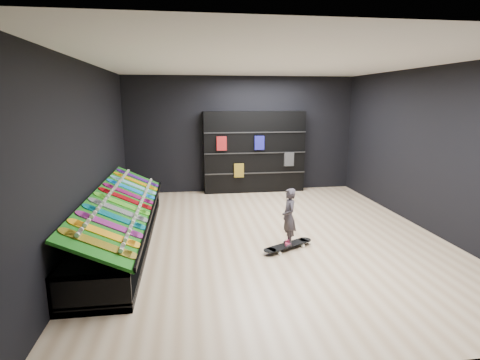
{
  "coord_description": "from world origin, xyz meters",
  "views": [
    {
      "loc": [
        -1.42,
        -6.26,
        2.42
      ],
      "look_at": [
        -0.5,
        0.2,
        1.0
      ],
      "focal_mm": 28.0,
      "sensor_mm": 36.0,
      "label": 1
    }
  ],
  "objects": [
    {
      "name": "floor",
      "position": [
        0.0,
        0.0,
        0.0
      ],
      "size": [
        6.0,
        7.0,
        0.01
      ],
      "primitive_type": "cube",
      "color": "#CEB28B",
      "rests_on": "ground"
    },
    {
      "name": "ceiling",
      "position": [
        0.0,
        0.0,
        3.0
      ],
      "size": [
        6.0,
        7.0,
        0.01
      ],
      "primitive_type": "cube",
      "color": "white",
      "rests_on": "ground"
    },
    {
      "name": "wall_back",
      "position": [
        0.0,
        3.5,
        1.5
      ],
      "size": [
        6.0,
        0.02,
        3.0
      ],
      "primitive_type": "cube",
      "color": "black",
      "rests_on": "ground"
    },
    {
      "name": "wall_front",
      "position": [
        0.0,
        -3.5,
        1.5
      ],
      "size": [
        6.0,
        0.02,
        3.0
      ],
      "primitive_type": "cube",
      "color": "black",
      "rests_on": "ground"
    },
    {
      "name": "wall_left",
      "position": [
        -3.0,
        0.0,
        1.5
      ],
      "size": [
        0.02,
        7.0,
        3.0
      ],
      "primitive_type": "cube",
      "color": "black",
      "rests_on": "ground"
    },
    {
      "name": "wall_right",
      "position": [
        3.0,
        0.0,
        1.5
      ],
      "size": [
        0.02,
        7.0,
        3.0
      ],
      "primitive_type": "cube",
      "color": "black",
      "rests_on": "ground"
    },
    {
      "name": "display_rack",
      "position": [
        -2.55,
        0.0,
        0.25
      ],
      "size": [
        0.9,
        4.5,
        0.5
      ],
      "primitive_type": null,
      "color": "black",
      "rests_on": "ground"
    },
    {
      "name": "turf_ramp",
      "position": [
        -2.5,
        0.0,
        0.71
      ],
      "size": [
        0.92,
        4.5,
        0.46
      ],
      "primitive_type": "cube",
      "rotation": [
        0.0,
        0.44,
        0.0
      ],
      "color": "#10530D",
      "rests_on": "display_rack"
    },
    {
      "name": "back_shelving",
      "position": [
        0.32,
        3.32,
        1.06
      ],
      "size": [
        2.64,
        0.31,
        2.11
      ],
      "primitive_type": "cube",
      "color": "black",
      "rests_on": "ground"
    },
    {
      "name": "floor_skateboard",
      "position": [
        0.17,
        -0.67,
        0.04
      ],
      "size": [
        0.97,
        0.65,
        0.09
      ],
      "primitive_type": null,
      "rotation": [
        0.0,
        0.0,
        0.48
      ],
      "color": "black",
      "rests_on": "ground"
    },
    {
      "name": "child",
      "position": [
        0.17,
        -0.67,
        0.37
      ],
      "size": [
        0.15,
        0.21,
        0.56
      ],
      "primitive_type": "imported",
      "rotation": [
        0.0,
        0.0,
        -1.57
      ],
      "color": "black",
      "rests_on": "floor_skateboard"
    },
    {
      "name": "display_board_0",
      "position": [
        -2.49,
        -1.9,
        0.74
      ],
      "size": [
        0.93,
        0.22,
        0.5
      ],
      "primitive_type": null,
      "rotation": [
        0.0,
        0.44,
        0.0
      ],
      "color": "yellow",
      "rests_on": "turf_ramp"
    },
    {
      "name": "display_board_1",
      "position": [
        -2.49,
        -1.55,
        0.74
      ],
      "size": [
        0.93,
        0.22,
        0.5
      ],
      "primitive_type": null,
      "rotation": [
        0.0,
        0.44,
        0.0
      ],
      "color": "orange",
      "rests_on": "turf_ramp"
    },
    {
      "name": "display_board_2",
      "position": [
        -2.49,
        -1.21,
        0.74
      ],
      "size": [
        0.93,
        0.22,
        0.5
      ],
      "primitive_type": null,
      "rotation": [
        0.0,
        0.44,
        0.0
      ],
      "color": "#2626BF",
      "rests_on": "turf_ramp"
    },
    {
      "name": "display_board_3",
      "position": [
        -2.49,
        -0.86,
        0.74
      ],
      "size": [
        0.93,
        0.22,
        0.5
      ],
      "primitive_type": null,
      "rotation": [
        0.0,
        0.44,
        0.0
      ],
      "color": "#0C8C99",
      "rests_on": "turf_ramp"
    },
    {
      "name": "display_board_4",
      "position": [
        -2.49,
        -0.52,
        0.74
      ],
      "size": [
        0.93,
        0.22,
        0.5
      ],
      "primitive_type": null,
      "rotation": [
        0.0,
        0.44,
        0.0
      ],
      "color": "black",
      "rests_on": "turf_ramp"
    },
    {
      "name": "display_board_5",
      "position": [
        -2.49,
        -0.17,
        0.74
      ],
      "size": [
        0.93,
        0.22,
        0.5
      ],
      "primitive_type": null,
      "rotation": [
        0.0,
        0.44,
        0.0
      ],
      "color": "green",
      "rests_on": "turf_ramp"
    },
    {
      "name": "display_board_6",
      "position": [
        -2.49,
        0.17,
        0.74
      ],
      "size": [
        0.93,
        0.22,
        0.5
      ],
      "primitive_type": null,
      "rotation": [
        0.0,
        0.44,
        0.0
      ],
      "color": "red",
      "rests_on": "turf_ramp"
    },
    {
      "name": "display_board_7",
      "position": [
        -2.49,
        0.52,
        0.74
      ],
      "size": [
        0.93,
        0.22,
        0.5
      ],
      "primitive_type": null,
      "rotation": [
        0.0,
        0.44,
        0.0
      ],
      "color": "#E5198C",
      "rests_on": "turf_ramp"
    },
    {
      "name": "display_board_8",
      "position": [
        -2.49,
        0.86,
        0.74
      ],
      "size": [
        0.93,
        0.22,
        0.5
      ],
      "primitive_type": null,
      "rotation": [
        0.0,
        0.44,
        0.0
      ],
      "color": "blue",
      "rests_on": "turf_ramp"
    },
    {
      "name": "display_board_9",
      "position": [
        -2.49,
        1.21,
        0.74
      ],
      "size": [
        0.93,
        0.22,
        0.5
      ],
      "primitive_type": null,
      "rotation": [
        0.0,
        0.44,
        0.0
      ],
      "color": "#0CB2E5",
      "rests_on": "turf_ramp"
    },
    {
      "name": "display_board_10",
      "position": [
        -2.49,
        1.55,
        0.74
      ],
      "size": [
        0.93,
        0.22,
        0.5
      ],
      "primitive_type": null,
      "rotation": [
        0.0,
        0.44,
        0.0
      ],
      "color": "yellow",
      "rests_on": "turf_ramp"
    },
    {
      "name": "display_board_11",
      "position": [
        -2.49,
        1.9,
        0.74
      ],
      "size": [
        0.93,
        0.22,
        0.5
      ],
      "primitive_type": null,
      "rotation": [
        0.0,
        0.44,
        0.0
      ],
      "color": "purple",
      "rests_on": "turf_ramp"
    }
  ]
}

